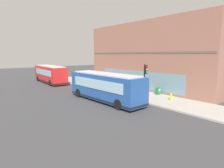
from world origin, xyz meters
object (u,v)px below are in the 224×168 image
Objects in this scene: pedestrian_walking_along_curb at (137,84)px; newspaper_vending_box at (158,91)px; pedestrian_by_light_pole at (101,82)px; city_bus_nearside at (105,87)px; city_bus_far_down_street at (50,74)px; fire_hydrant at (171,97)px; pedestrian_near_building_entrance at (138,89)px; traffic_light_near_corner at (145,75)px.

pedestrian_walking_along_curb is 3.09m from newspaper_vending_box.
city_bus_nearside is at bearing -122.92° from pedestrian_by_light_pole.
city_bus_far_down_street is at bearing 108.85° from pedestrian_walking_along_curb.
fire_hydrant is 5.73m from pedestrian_walking_along_curb.
newspaper_vending_box is at bearing -69.46° from pedestrian_by_light_pole.
city_bus_far_down_street is 5.61× the size of pedestrian_walking_along_curb.
pedestrian_walking_along_curb is (0.74, 5.64, 0.69)m from fire_hydrant.
pedestrian_near_building_entrance reaches higher than pedestrian_by_light_pole.
fire_hydrant is at bearing -41.92° from city_bus_nearside.
pedestrian_near_building_entrance is at bearing 122.50° from fire_hydrant.
city_bus_far_down_street is 11.74m from pedestrian_by_light_pole.
newspaper_vending_box reaches higher than fire_hydrant.
city_bus_far_down_street is 18.90m from pedestrian_near_building_entrance.
newspaper_vending_box is (6.60, -2.18, -0.95)m from city_bus_nearside.
pedestrian_near_building_entrance reaches higher than fire_hydrant.
pedestrian_by_light_pole is at bearing 116.82° from pedestrian_walking_along_curb.
city_bus_far_down_street reaches higher than newspaper_vending_box.
traffic_light_near_corner is at bearing -43.48° from city_bus_nearside.
pedestrian_near_building_entrance is 3.29m from newspaper_vending_box.
city_bus_nearside is 6.18× the size of pedestrian_by_light_pole.
traffic_light_near_corner is 2.16m from pedestrian_near_building_entrance.
traffic_light_near_corner reaches higher than pedestrian_near_building_entrance.
fire_hydrant is 3.75m from pedestrian_near_building_entrance.
pedestrian_near_building_entrance is at bearing 171.65° from newspaper_vending_box.
traffic_light_near_corner reaches higher than pedestrian_walking_along_curb.
pedestrian_walking_along_curb is (2.73, 2.52, 0.05)m from pedestrian_near_building_entrance.
city_bus_nearside reaches higher than pedestrian_walking_along_curb.
pedestrian_by_light_pole is 8.39m from newspaper_vending_box.
city_bus_far_down_street is 2.60× the size of traffic_light_near_corner.
pedestrian_walking_along_curb is (2.97, 3.80, -1.67)m from traffic_light_near_corner.
newspaper_vending_box is at bearing 65.11° from fire_hydrant.
city_bus_far_down_street is 22.35m from fire_hydrant.
newspaper_vending_box is at bearing -80.77° from pedestrian_walking_along_curb.
pedestrian_walking_along_curb reaches higher than newspaper_vending_box.
pedestrian_by_light_pole is (3.66, 5.66, -0.47)m from city_bus_nearside.
pedestrian_by_light_pole is (-1.71, 10.49, 0.57)m from fire_hydrant.
city_bus_far_down_street is 5.87× the size of pedestrian_near_building_entrance.
newspaper_vending_box is (3.21, -0.47, -0.54)m from pedestrian_near_building_entrance.
traffic_light_near_corner is 4.34× the size of newspaper_vending_box.
newspaper_vending_box is at bearing -18.28° from city_bus_nearside.
city_bus_nearside is 13.65× the size of fire_hydrant.
city_bus_nearside is at bearing 153.23° from pedestrian_near_building_entrance.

